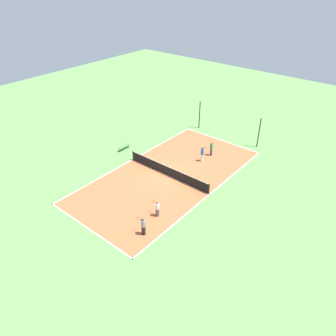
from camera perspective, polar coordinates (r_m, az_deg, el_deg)
ground_plane at (r=32.38m, az=0.00°, el=-1.35°), size 80.00×80.00×0.00m
court_surface at (r=32.38m, az=0.00°, el=-1.33°), size 9.90×19.93×0.02m
tennis_net at (r=32.06m, az=0.00°, el=-0.47°), size 9.70×0.10×1.12m
bench at (r=37.14m, az=-7.64°, el=3.76°), size 0.36×1.61×0.45m
player_far_white at (r=26.98m, az=-1.90°, el=-6.94°), size 0.99×0.61×1.48m
player_near_blue at (r=34.45m, az=6.01°, el=2.61°), size 0.42×0.96×1.69m
player_far_green at (r=35.69m, az=7.57°, el=3.47°), size 0.71×0.98×1.56m
player_baseline_gray at (r=25.29m, az=-4.34°, el=-9.84°), size 0.94×0.37×1.68m
tennis_ball_right_alley at (r=25.62m, az=-2.98°, el=-11.93°), size 0.07×0.07×0.07m
tennis_ball_midcourt at (r=36.75m, az=0.19°, el=3.14°), size 0.07×0.07×0.07m
tennis_ball_left_sideline at (r=30.71m, az=-11.15°, el=-4.01°), size 0.07×0.07×0.07m
fence_post_back_left at (r=41.60m, az=5.51°, el=9.18°), size 0.12×0.12×3.50m
fence_post_back_right at (r=38.13m, az=15.54°, el=5.90°), size 0.12×0.12×3.50m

